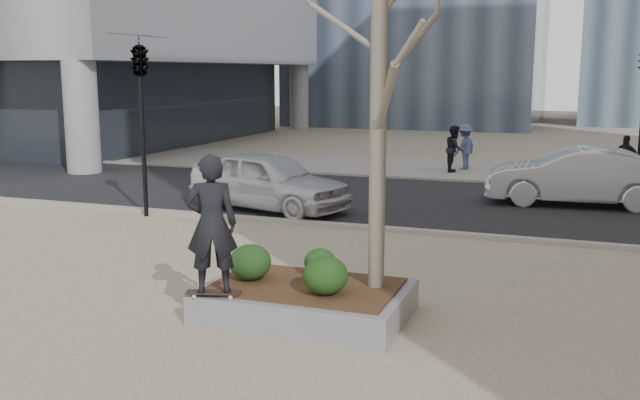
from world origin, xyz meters
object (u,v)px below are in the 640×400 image
(skateboard, at_px, (213,294))
(skateboarder, at_px, (211,224))
(police_car, at_px, (269,181))
(planter, at_px, (306,302))

(skateboard, bearing_deg, skateboarder, 0.00)
(skateboard, distance_m, police_car, 8.72)
(planter, xyz_separation_m, skateboarder, (-1.07, -0.88, 1.29))
(planter, bearing_deg, skateboard, -140.65)
(police_car, bearing_deg, planter, -136.51)
(skateboard, xyz_separation_m, police_car, (-2.81, 8.25, 0.30))
(skateboard, height_order, police_car, police_car)
(planter, distance_m, skateboard, 1.41)
(planter, distance_m, skateboarder, 1.89)
(skateboarder, xyz_separation_m, police_car, (-2.81, 8.25, -0.72))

